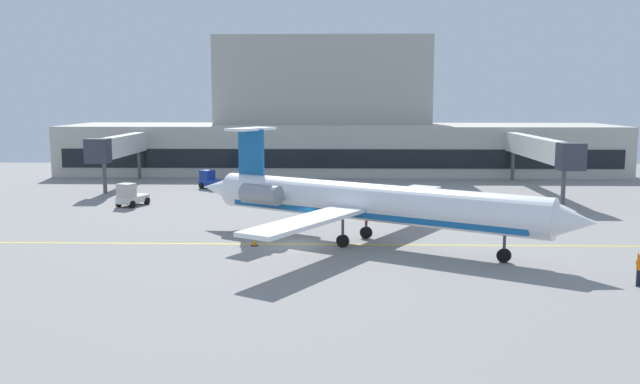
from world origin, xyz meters
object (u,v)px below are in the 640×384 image
Objects in this scene: regional_jet at (364,202)px; marshaller at (639,269)px; baggage_tug at (211,181)px; pushback_tractor at (130,196)px; belt_loader at (308,192)px.

regional_jet reaches higher than marshaller.
marshaller is at bearing -51.37° from baggage_tug.
regional_jet reaches higher than baggage_tug.
baggage_tug is at bearing 128.63° from marshaller.
baggage_tug is 14.04m from pushback_tractor.
regional_jet is 6.73× the size of belt_loader.
pushback_tractor is at bearing 143.65° from regional_jet.
pushback_tractor is (-22.27, 16.39, -2.05)m from regional_jet.
regional_jet is 7.62× the size of pushback_tractor.
belt_loader is at bearing 122.99° from marshaller.
regional_jet is 33.81m from baggage_tug.
pushback_tractor is at bearing -113.15° from baggage_tug.
pushback_tractor is 46.10m from marshaller.
pushback_tractor reaches higher than belt_loader.
marshaller is (15.12, -10.58, -2.09)m from regional_jet.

